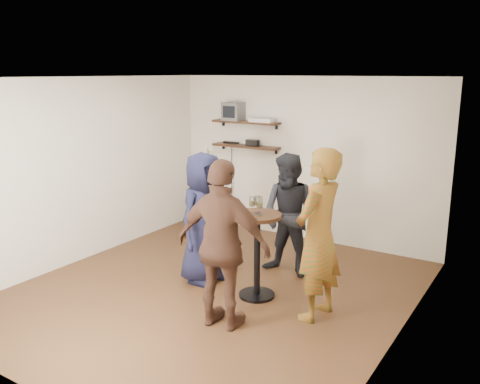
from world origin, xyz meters
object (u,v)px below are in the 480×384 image
object	(u,v)px
dvd_deck	(263,120)
radio	(252,143)
person_brown	(223,245)
person_dark	(290,216)
side_table	(209,198)
crt_monitor	(234,111)
person_navy	(204,218)
person_plaid	(318,235)
drinks_table	(257,244)

from	to	relation	value
dvd_deck	radio	world-z (taller)	dvd_deck
person_brown	person_dark	bearing A→B (deg)	-93.07
side_table	person_brown	size ratio (longest dim) A/B	0.34
crt_monitor	person_navy	distance (m)	2.63
person_plaid	radio	bearing A→B (deg)	-129.52
dvd_deck	person_plaid	distance (m)	3.22
person_plaid	dvd_deck	bearing A→B (deg)	-132.05
radio	person_plaid	size ratio (longest dim) A/B	0.12
person_dark	person_navy	world-z (taller)	person_navy
person_dark	drinks_table	bearing A→B (deg)	-90.00
radio	person_brown	size ratio (longest dim) A/B	0.12
person_dark	person_plaid	bearing A→B (deg)	-47.72
dvd_deck	person_brown	distance (m)	3.44
drinks_table	person_brown	world-z (taller)	person_brown
drinks_table	person_navy	world-z (taller)	person_navy
person_plaid	person_brown	xyz separation A→B (m)	(-0.75, -0.73, -0.04)
side_table	person_navy	distance (m)	2.38
crt_monitor	person_plaid	distance (m)	3.63
drinks_table	person_navy	bearing A→B (deg)	176.15
person_navy	person_brown	size ratio (longest dim) A/B	0.93
radio	drinks_table	distance (m)	2.75
dvd_deck	drinks_table	distance (m)	2.81
person_plaid	person_navy	xyz separation A→B (m)	(-1.64, 0.15, -0.10)
radio	person_plaid	distance (m)	3.25
dvd_deck	person_dark	bearing A→B (deg)	-48.49
dvd_deck	person_plaid	world-z (taller)	dvd_deck
crt_monitor	dvd_deck	xyz separation A→B (m)	(0.56, 0.00, -0.12)
crt_monitor	person_dark	xyz separation A→B (m)	(1.79, -1.39, -1.20)
side_table	person_plaid	world-z (taller)	person_plaid
person_navy	person_dark	bearing A→B (deg)	-43.65
side_table	person_plaid	size ratio (longest dim) A/B	0.33
dvd_deck	person_navy	distance (m)	2.43
person_dark	person_brown	size ratio (longest dim) A/B	0.90
crt_monitor	person_brown	world-z (taller)	crt_monitor
crt_monitor	drinks_table	xyz separation A→B (m)	(1.77, -2.21, -1.35)
side_table	radio	bearing A→B (deg)	16.15
radio	person_dark	size ratio (longest dim) A/B	0.13
person_navy	dvd_deck	bearing A→B (deg)	14.07
person_dark	person_navy	size ratio (longest dim) A/B	0.97
side_table	person_plaid	xyz separation A→B (m)	(2.98, -2.09, 0.43)
dvd_deck	person_navy	xyz separation A→B (m)	(0.39, -2.16, -1.05)
dvd_deck	person_plaid	bearing A→B (deg)	-48.64
crt_monitor	dvd_deck	size ratio (longest dim) A/B	0.80
drinks_table	person_dark	bearing A→B (deg)	88.85
person_plaid	person_dark	world-z (taller)	person_plaid
crt_monitor	person_brown	bearing A→B (deg)	-58.76
person_plaid	person_dark	distance (m)	1.23
drinks_table	person_navy	xyz separation A→B (m)	(-0.82, 0.06, 0.18)
crt_monitor	side_table	size ratio (longest dim) A/B	0.52
crt_monitor	person_dark	distance (m)	2.56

